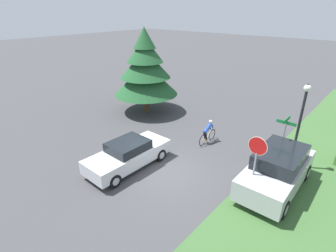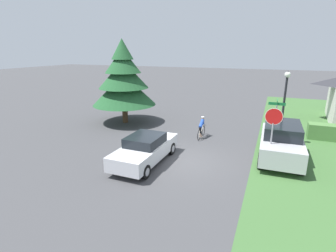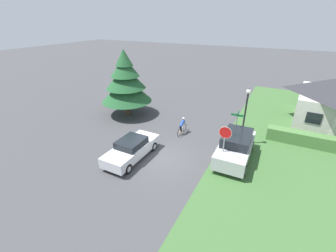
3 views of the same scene
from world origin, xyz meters
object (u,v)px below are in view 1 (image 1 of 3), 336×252
conifer_tall_near (145,69)px  street_lamp (301,115)px  street_name_sign (284,135)px  sedan_left_lane (128,154)px  parked_suv_right (277,170)px  stop_sign (256,156)px  cyclist (208,132)px

conifer_tall_near → street_lamp: bearing=-4.1°
street_lamp → street_name_sign: size_ratio=1.54×
street_lamp → conifer_tall_near: size_ratio=0.70×
street_name_sign → sedan_left_lane: bearing=-141.9°
parked_suv_right → stop_sign: bearing=160.1°
cyclist → street_lamp: bearing=-82.6°
stop_sign → conifer_tall_near: bearing=-21.5°
sedan_left_lane → parked_suv_right: 7.05m
sedan_left_lane → stop_sign: 6.20m
sedan_left_lane → street_name_sign: street_name_sign is taller
conifer_tall_near → sedan_left_lane: bearing=-51.7°
stop_sign → street_lamp: bearing=-96.0°
sedan_left_lane → conifer_tall_near: (-4.94, 6.25, 2.59)m
parked_suv_right → street_name_sign: bearing=14.0°
stop_sign → sedan_left_lane: bearing=17.8°
street_lamp → parked_suv_right: bearing=-89.7°
street_lamp → cyclist: bearing=-173.3°
conifer_tall_near → stop_sign: bearing=-23.0°
stop_sign → conifer_tall_near: size_ratio=0.47×
cyclist → stop_sign: (4.21, -3.19, 1.45)m
parked_suv_right → street_lamp: size_ratio=1.09×
sedan_left_lane → conifer_tall_near: 8.38m
sedan_left_lane → parked_suv_right: bearing=-62.6°
cyclist → street_lamp: size_ratio=0.39×
parked_suv_right → sedan_left_lane: bearing=115.7°
street_lamp → street_name_sign: bearing=-115.1°
sedan_left_lane → parked_suv_right: parked_suv_right is taller
cyclist → street_name_sign: bearing=-92.7°
parked_suv_right → conifer_tall_near: bearing=73.7°
sedan_left_lane → stop_sign: stop_sign is taller
conifer_tall_near → cyclist: bearing=-11.8°
parked_suv_right → street_lamp: bearing=-0.5°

